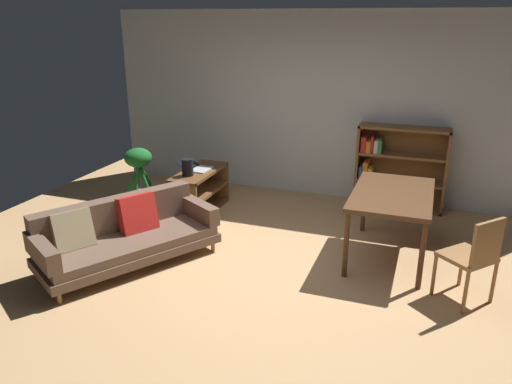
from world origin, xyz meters
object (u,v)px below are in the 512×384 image
at_px(dining_chair_near, 474,255).
at_px(media_console, 200,191).
at_px(fabric_couch, 124,234).
at_px(desk_speaker, 188,167).
at_px(dining_table, 392,199).
at_px(potted_floor_plant, 139,173).
at_px(bookshelf, 395,167).
at_px(open_laptop, 197,167).

bearing_deg(dining_chair_near, media_console, 160.18).
relative_size(fabric_couch, media_console, 1.93).
xyz_separation_m(media_console, desk_speaker, (-0.04, -0.24, 0.41)).
bearing_deg(media_console, fabric_couch, -93.83).
xyz_separation_m(fabric_couch, dining_table, (2.73, 1.13, 0.36)).
bearing_deg(fabric_couch, desk_speaker, 87.18).
bearing_deg(dining_chair_near, fabric_couch, -173.48).
xyz_separation_m(fabric_couch, potted_floor_plant, (-0.79, 1.56, 0.17)).
distance_m(dining_table, bookshelf, 1.68).
bearing_deg(bookshelf, dining_table, -86.35).
height_order(dining_table, bookshelf, bookshelf).
bearing_deg(desk_speaker, open_laptop, 93.87).
height_order(fabric_couch, dining_table, dining_table).
bearing_deg(media_console, open_laptop, 137.57).
height_order(desk_speaker, dining_chair_near, dining_chair_near).
xyz_separation_m(desk_speaker, dining_table, (2.66, -0.28, -0.01)).
height_order(media_console, potted_floor_plant, potted_floor_plant).
xyz_separation_m(fabric_couch, dining_chair_near, (3.56, 0.41, 0.17)).
relative_size(desk_speaker, potted_floor_plant, 0.26).
bearing_deg(open_laptop, dining_chair_near, -20.30).
bearing_deg(bookshelf, open_laptop, -156.84).
bearing_deg(bookshelf, media_console, -155.28).
distance_m(fabric_couch, dining_chair_near, 3.58).
bearing_deg(potted_floor_plant, media_console, 5.54).
height_order(open_laptop, dining_chair_near, dining_chair_near).
relative_size(desk_speaker, bookshelf, 0.19).
xyz_separation_m(fabric_couch, open_laptop, (0.05, 1.70, 0.29)).
bearing_deg(potted_floor_plant, desk_speaker, -10.17).
bearing_deg(open_laptop, desk_speaker, -86.13).
distance_m(potted_floor_plant, bookshelf, 3.63).
relative_size(media_console, open_laptop, 2.36).
distance_m(open_laptop, dining_chair_near, 3.74).
relative_size(media_console, potted_floor_plant, 1.24).
bearing_deg(desk_speaker, bookshelf, 28.69).
bearing_deg(dining_chair_near, potted_floor_plant, 165.12).
distance_m(media_console, open_laptop, 0.33).
bearing_deg(fabric_couch, dining_chair_near, 6.52).
relative_size(media_console, dining_chair_near, 1.20).
bearing_deg(fabric_couch, open_laptop, 88.35).
bearing_deg(media_console, desk_speaker, -99.68).
xyz_separation_m(open_laptop, dining_chair_near, (3.51, -1.30, -0.12)).
xyz_separation_m(dining_table, dining_chair_near, (0.83, -0.73, -0.19)).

